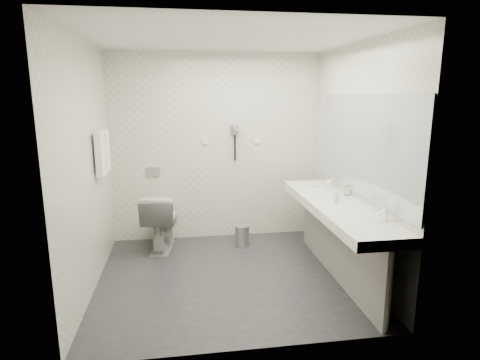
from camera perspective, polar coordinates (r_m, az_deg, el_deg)
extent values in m
plane|color=#28282D|center=(4.52, -1.64, -13.58)|extent=(2.80, 2.80, 0.00)
plane|color=white|center=(4.10, -1.86, 19.65)|extent=(2.80, 2.80, 0.00)
plane|color=silver|center=(5.41, -3.41, 4.59)|extent=(2.80, 0.00, 2.80)
plane|color=silver|center=(2.88, 1.39, -2.29)|extent=(2.80, 0.00, 2.80)
plane|color=silver|center=(4.21, -21.04, 1.55)|extent=(0.00, 2.60, 2.60)
plane|color=silver|center=(4.52, 16.19, 2.59)|extent=(0.00, 2.60, 2.60)
cube|color=white|center=(4.33, 13.61, -3.80)|extent=(0.55, 2.20, 0.10)
cube|color=gray|center=(4.47, 13.64, -9.02)|extent=(0.03, 2.15, 0.75)
cylinder|color=silver|center=(3.63, 20.44, -14.67)|extent=(0.06, 0.06, 0.75)
cylinder|color=silver|center=(5.40, 9.79, -5.11)|extent=(0.06, 0.06, 0.75)
cube|color=#B2BCC6|center=(4.31, 17.27, 4.75)|extent=(0.02, 2.20, 1.05)
ellipsoid|color=white|center=(3.75, 17.37, -5.96)|extent=(0.40, 0.31, 0.05)
ellipsoid|color=white|center=(4.91, 10.80, -1.35)|extent=(0.40, 0.31, 0.05)
cylinder|color=silver|center=(3.81, 20.10, -4.44)|extent=(0.04, 0.04, 0.15)
cylinder|color=silver|center=(4.95, 12.97, -0.25)|extent=(0.04, 0.04, 0.15)
imported|color=silver|center=(4.30, 13.50, -2.59)|extent=(0.04, 0.04, 0.09)
imported|color=silver|center=(4.40, 13.54, -2.18)|extent=(0.09, 0.09, 0.10)
cylinder|color=silver|center=(4.63, 15.04, -1.46)|extent=(0.08, 0.08, 0.11)
imported|color=white|center=(5.24, -11.21, -5.74)|extent=(0.51, 0.78, 0.74)
cube|color=#B2B5BA|center=(5.44, -12.31, 1.16)|extent=(0.18, 0.02, 0.12)
cylinder|color=#B2B5BA|center=(5.30, 0.28, -8.03)|extent=(0.23, 0.23, 0.26)
cylinder|color=#B2B5BA|center=(5.26, 0.28, -6.61)|extent=(0.19, 0.19, 0.02)
cylinder|color=silver|center=(4.69, -19.33, 6.42)|extent=(0.02, 0.62, 0.02)
cube|color=white|center=(4.58, -19.32, 3.51)|extent=(0.07, 0.24, 0.48)
cube|color=white|center=(4.85, -18.73, 4.02)|extent=(0.07, 0.24, 0.48)
cube|color=gray|center=(5.38, -0.74, 7.25)|extent=(0.10, 0.04, 0.14)
cylinder|color=gray|center=(5.31, -0.64, 7.50)|extent=(0.08, 0.14, 0.08)
cylinder|color=black|center=(5.40, -0.71, 4.59)|extent=(0.02, 0.02, 0.35)
cube|color=white|center=(5.38, -5.01, 5.59)|extent=(0.09, 0.02, 0.09)
cube|color=white|center=(5.47, 2.37, 5.73)|extent=(0.09, 0.02, 0.09)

